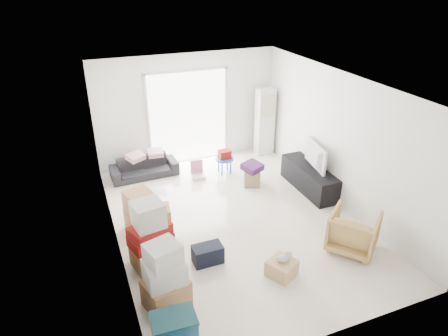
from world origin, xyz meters
name	(u,v)px	position (x,y,z in m)	size (l,w,h in m)	color
room_shell	(236,158)	(0.00, 0.00, 1.35)	(4.98, 6.48, 3.18)	white
sliding_door	(188,114)	(0.00, 2.98, 1.24)	(2.10, 0.04, 2.33)	white
ac_tower	(265,122)	(1.95, 2.65, 0.88)	(0.45, 0.30, 1.75)	silver
tv_console	(309,178)	(2.00, 0.52, 0.27)	(0.49, 1.65, 0.55)	black
television	(310,164)	(2.00, 0.52, 0.61)	(0.95, 0.55, 0.12)	black
sofa	(144,164)	(-1.27, 2.50, 0.30)	(1.56, 0.45, 0.61)	#2A2A2F
pillow_left	(135,152)	(-1.45, 2.48, 0.67)	(0.41, 0.32, 0.13)	#C58F99
pillow_right	(155,148)	(-0.97, 2.53, 0.67)	(0.36, 0.29, 0.12)	#C58F99
armchair	(354,230)	(1.55, -1.58, 0.40)	(0.78, 0.73, 0.80)	tan
storage_bins	(175,336)	(-1.90, -2.52, 0.32)	(0.57, 0.42, 0.64)	navy
box_stack_a	(165,279)	(-1.80, -1.67, 0.49)	(0.71, 0.65, 1.09)	#A9764C
box_stack_b	(151,240)	(-1.80, -0.74, 0.53)	(0.75, 0.70, 1.22)	#A9764C
box_stack_c	(140,211)	(-1.77, 0.39, 0.39)	(0.58, 0.56, 0.80)	#A9764C
loose_box	(159,216)	(-1.41, 0.42, 0.18)	(0.43, 0.43, 0.36)	#A9764C
duffel_bag	(208,254)	(-0.92, -0.98, 0.16)	(0.50, 0.30, 0.32)	black
ottoman	(252,178)	(0.91, 1.17, 0.18)	(0.35, 0.35, 0.35)	#917C54
blanket	(252,168)	(0.91, 1.17, 0.42)	(0.39, 0.39, 0.14)	#492152
kids_table	(225,157)	(0.56, 1.96, 0.41)	(0.45, 0.45, 0.59)	blue
toy_walker	(198,173)	(-0.12, 1.97, 0.12)	(0.35, 0.32, 0.42)	silver
wood_crate	(282,268)	(0.08, -1.72, 0.14)	(0.41, 0.41, 0.27)	tan
plush_bunny	(284,257)	(0.11, -1.71, 0.34)	(0.29, 0.16, 0.15)	#B2ADA8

